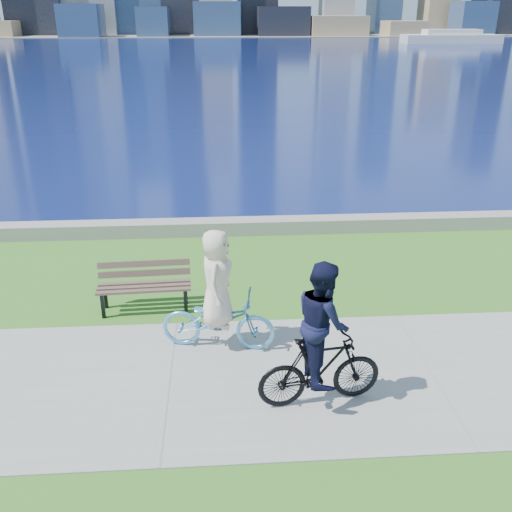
{
  "coord_description": "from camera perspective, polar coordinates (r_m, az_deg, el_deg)",
  "views": [
    {
      "loc": [
        0.82,
        -7.15,
        5.15
      ],
      "look_at": [
        1.45,
        2.17,
        1.1
      ],
      "focal_mm": 40.0,
      "sensor_mm": 36.0,
      "label": 1
    }
  ],
  "objects": [
    {
      "name": "far_shore",
      "position": [
        137.25,
        -4.55,
        21.21
      ],
      "size": [
        320.0,
        30.0,
        0.12
      ],
      "primitive_type": "cube",
      "color": "slate",
      "rests_on": "ground"
    },
    {
      "name": "seawall",
      "position": [
        14.27,
        -6.95,
        2.84
      ],
      "size": [
        90.0,
        0.5,
        0.35
      ],
      "primitive_type": "cube",
      "color": "gray",
      "rests_on": "ground"
    },
    {
      "name": "bay_water",
      "position": [
        79.32,
        -4.76,
        19.61
      ],
      "size": [
        320.0,
        131.0,
        0.01
      ],
      "primitive_type": "cube",
      "color": "#0B174B",
      "rests_on": "ground"
    },
    {
      "name": "park_bench",
      "position": [
        10.7,
        -11.11,
        -2.59
      ],
      "size": [
        1.72,
        0.67,
        0.88
      ],
      "rotation": [
        0.0,
        0.0,
        0.05
      ],
      "color": "black",
      "rests_on": "ground"
    },
    {
      "name": "cyclist_man",
      "position": [
        7.9,
        6.55,
        -8.98
      ],
      "size": [
        0.76,
        1.82,
        2.17
      ],
      "rotation": [
        0.0,
        0.0,
        1.71
      ],
      "color": "black",
      "rests_on": "ground"
    },
    {
      "name": "ground",
      "position": [
        8.85,
        -8.66,
        -12.46
      ],
      "size": [
        320.0,
        320.0,
        0.0
      ],
      "primitive_type": "plane",
      "color": "#2D661B",
      "rests_on": "ground"
    },
    {
      "name": "cyclist_woman",
      "position": [
        9.2,
        -3.86,
        -4.96
      ],
      "size": [
        0.97,
        1.95,
        2.05
      ],
      "rotation": [
        0.0,
        0.0,
        1.39
      ],
      "color": "#5AA8DC",
      "rests_on": "ground"
    },
    {
      "name": "ferry_far",
      "position": [
        106.7,
        18.93,
        19.97
      ],
      "size": [
        16.09,
        4.6,
        2.18
      ],
      "color": "silver",
      "rests_on": "ground"
    },
    {
      "name": "concrete_path",
      "position": [
        8.84,
        -8.67,
        -12.41
      ],
      "size": [
        80.0,
        3.5,
        0.02
      ],
      "primitive_type": "cube",
      "color": "gray",
      "rests_on": "ground"
    }
  ]
}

